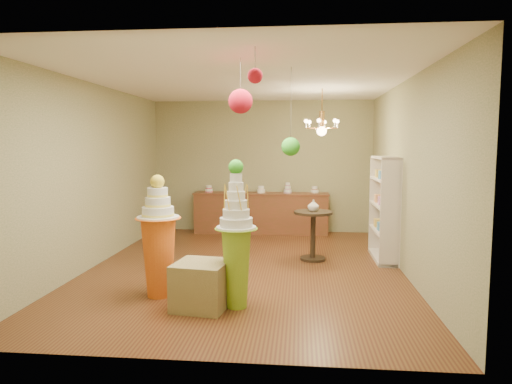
# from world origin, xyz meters

# --- Properties ---
(floor) EXTENTS (6.50, 6.50, 0.00)m
(floor) POSITION_xyz_m (0.00, 0.00, 0.00)
(floor) COLOR #502B15
(floor) RESTS_ON ground
(ceiling) EXTENTS (6.50, 6.50, 0.00)m
(ceiling) POSITION_xyz_m (0.00, 0.00, 3.00)
(ceiling) COLOR white
(ceiling) RESTS_ON ground
(wall_back) EXTENTS (5.00, 0.04, 3.00)m
(wall_back) POSITION_xyz_m (0.00, 3.25, 1.50)
(wall_back) COLOR gray
(wall_back) RESTS_ON ground
(wall_front) EXTENTS (5.00, 0.04, 3.00)m
(wall_front) POSITION_xyz_m (0.00, -3.25, 1.50)
(wall_front) COLOR gray
(wall_front) RESTS_ON ground
(wall_left) EXTENTS (0.04, 6.50, 3.00)m
(wall_left) POSITION_xyz_m (-2.50, 0.00, 1.50)
(wall_left) COLOR gray
(wall_left) RESTS_ON ground
(wall_right) EXTENTS (0.04, 6.50, 3.00)m
(wall_right) POSITION_xyz_m (2.50, 0.00, 1.50)
(wall_right) COLOR gray
(wall_right) RESTS_ON ground
(pedestal_green) EXTENTS (0.59, 0.59, 1.83)m
(pedestal_green) POSITION_xyz_m (0.10, -1.80, 0.73)
(pedestal_green) COLOR #82AB26
(pedestal_green) RESTS_ON floor
(pedestal_orange) EXTENTS (0.66, 0.66, 1.62)m
(pedestal_orange) POSITION_xyz_m (-0.97, -1.49, 0.67)
(pedestal_orange) COLOR orange
(pedestal_orange) RESTS_ON floor
(burlap_riser) EXTENTS (0.71, 0.71, 0.57)m
(burlap_riser) POSITION_xyz_m (-0.32, -1.87, 0.28)
(burlap_riser) COLOR olive
(burlap_riser) RESTS_ON floor
(sideboard) EXTENTS (3.04, 0.54, 1.16)m
(sideboard) POSITION_xyz_m (0.00, 2.97, 0.48)
(sideboard) COLOR brown
(sideboard) RESTS_ON floor
(shelving_unit) EXTENTS (0.33, 1.20, 1.80)m
(shelving_unit) POSITION_xyz_m (2.34, 0.80, 0.90)
(shelving_unit) COLOR beige
(shelving_unit) RESTS_ON floor
(round_table) EXTENTS (0.67, 0.67, 0.86)m
(round_table) POSITION_xyz_m (1.11, 0.63, 0.55)
(round_table) COLOR black
(round_table) RESTS_ON floor
(vase) EXTENTS (0.24, 0.24, 0.20)m
(vase) POSITION_xyz_m (1.11, 0.63, 0.96)
(vase) COLOR beige
(vase) RESTS_ON round_table
(pom_red_left) EXTENTS (0.28, 0.28, 0.64)m
(pom_red_left) POSITION_xyz_m (0.18, -1.90, 2.50)
(pom_red_left) COLOR #464032
(pom_red_left) RESTS_ON ceiling
(pom_green_mid) EXTENTS (0.24, 0.24, 1.14)m
(pom_green_mid) POSITION_xyz_m (0.75, -1.21, 1.98)
(pom_green_mid) COLOR #464032
(pom_green_mid) RESTS_ON ceiling
(pom_red_right) EXTENTS (0.16, 0.16, 0.37)m
(pom_red_right) POSITION_xyz_m (0.40, -2.48, 2.71)
(pom_red_right) COLOR #464032
(pom_red_right) RESTS_ON ceiling
(chandelier) EXTENTS (0.84, 0.84, 0.85)m
(chandelier) POSITION_xyz_m (1.25, 1.11, 2.30)
(chandelier) COLOR #BF8743
(chandelier) RESTS_ON ceiling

